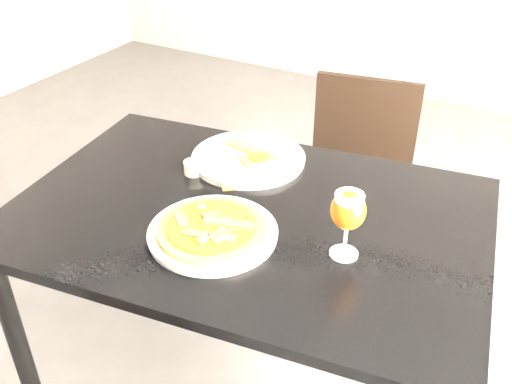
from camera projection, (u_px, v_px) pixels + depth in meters
The scene contains 9 objects.
dining_table at pixel (247, 239), 1.51m from camera, with size 1.30×0.95×0.75m.
chair_far at pixel (353, 188), 2.08m from camera, with size 0.45×0.45×0.85m.
plate_main at pixel (213, 233), 1.37m from camera, with size 0.31×0.31×0.02m, color silver.
pizza at pixel (212, 228), 1.36m from camera, with size 0.26×0.26×0.03m.
plate_second at pixel (248, 158), 1.68m from camera, with size 0.33×0.33×0.02m, color silver.
crust_scraps at pixel (254, 155), 1.66m from camera, with size 0.18×0.12×0.01m.
loose_crust at pixel (243, 185), 1.56m from camera, with size 0.12×0.03×0.01m, color brown.
sauce_cup at pixel (194, 167), 1.61m from camera, with size 0.06×0.06×0.04m.
beer_glass at pixel (348, 211), 1.25m from camera, with size 0.08×0.08×0.17m.
Camera 1 is at (0.85, -0.80, 1.58)m, focal length 40.00 mm.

